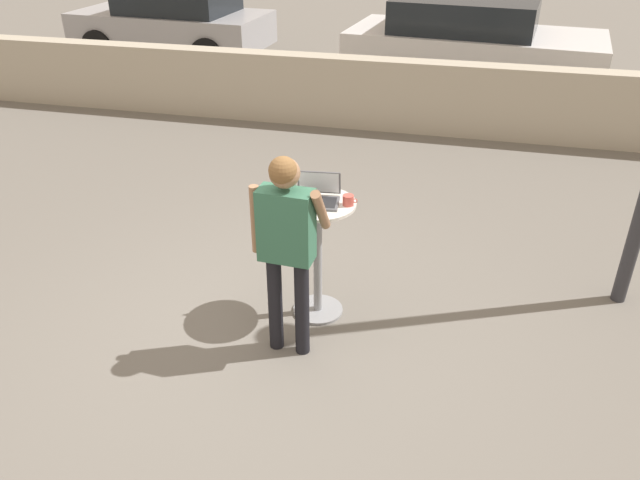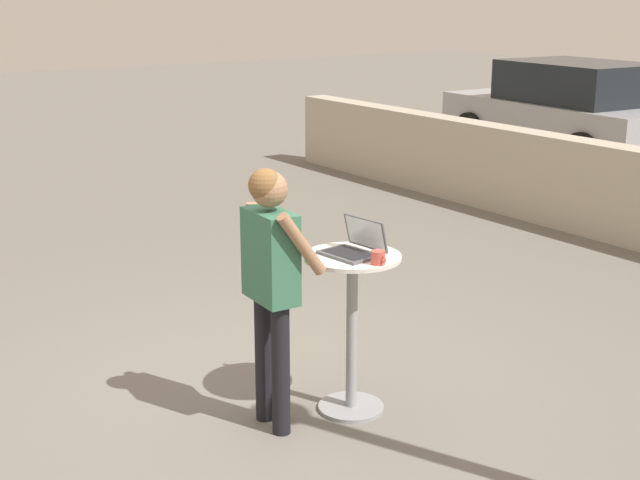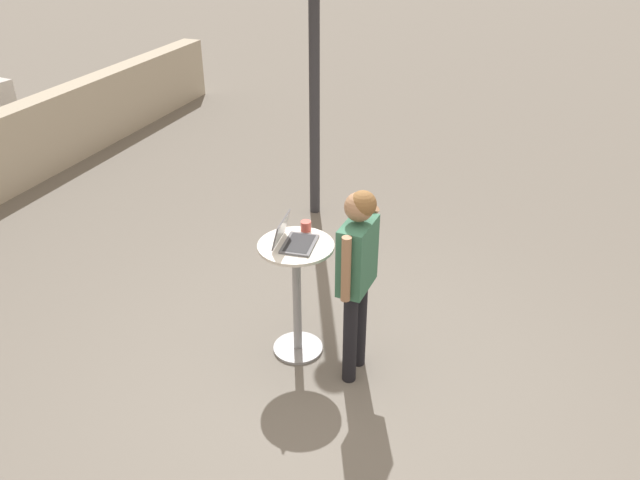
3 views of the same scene
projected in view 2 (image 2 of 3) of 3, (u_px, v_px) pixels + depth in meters
The scene contains 6 objects.
ground_plane at pixel (261, 405), 5.75m from camera, with size 50.00×50.00×0.00m, color slate.
cafe_table at pixel (352, 315), 5.52m from camera, with size 0.60×0.60×1.03m.
laptop at pixel (354, 247), 5.41m from camera, with size 0.37×0.33×0.22m.
coffee_mug at pixel (378, 258), 5.22m from camera, with size 0.11×0.08×0.08m.
standing_person at pixel (271, 268), 5.20m from camera, with size 0.54×0.34×1.61m.
parked_car_further_down at pixel (569, 110), 13.74m from camera, with size 4.01×2.12×1.53m.
Camera 2 is at (4.52, -2.69, 2.58)m, focal length 50.00 mm.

